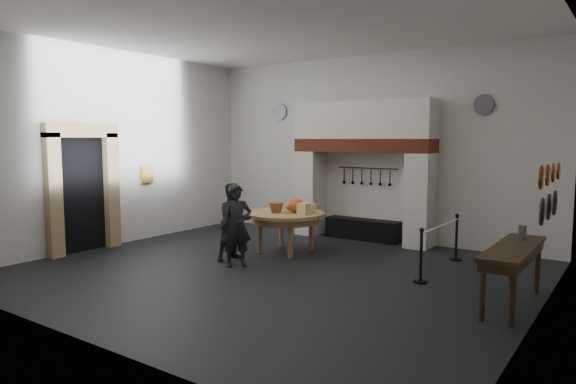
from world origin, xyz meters
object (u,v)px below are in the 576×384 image
Objects in this scene: visitor_far at (235,222)px; barrier_post_far at (456,238)px; side_table at (514,248)px; visitor_near at (237,226)px; barrier_post_near at (421,257)px; iron_range at (363,229)px; work_table at (286,214)px.

barrier_post_far is (3.74, 2.55, -0.34)m from visitor_far.
visitor_far is at bearing -178.36° from side_table.
visitor_near is 4.47m from barrier_post_far.
visitor_far is 1.75× the size of barrier_post_near.
visitor_far reaches higher than barrier_post_far.
barrier_post_near is at bearing -48.42° from iron_range.
side_table is (4.10, -3.27, 0.62)m from iron_range.
side_table reaches higher than iron_range.
barrier_post_near is at bearing -90.00° from barrier_post_far.
iron_range is 3.94m from visitor_near.
iron_range is 1.21× the size of visitor_far.
work_table is 0.78× the size of side_table.
barrier_post_near is 2.00m from barrier_post_far.
visitor_near is at bearing -138.57° from barrier_post_far.
iron_range is at bearing -1.44° from visitor_far.
side_table is (4.89, 0.55, 0.07)m from visitor_near.
visitor_far is 5.29m from side_table.
iron_range is 3.66m from visitor_far.
work_table is at bearing -157.72° from barrier_post_far.
side_table is 2.44× the size of barrier_post_far.
iron_range is 5.28m from side_table.
visitor_far is at bearing -145.74° from barrier_post_far.
work_table is at bearing 168.92° from barrier_post_near.
iron_range is at bearing 71.24° from work_table.
iron_range is 2.11× the size of barrier_post_near.
visitor_near is (-0.04, -1.59, -0.04)m from work_table.
barrier_post_near is (2.55, -2.87, 0.20)m from iron_range.
side_table is at bearing -38.55° from iron_range.
iron_range is at bearing 131.58° from barrier_post_near.
barrier_post_far reaches higher than iron_range.
iron_range is 1.19× the size of visitor_near.
side_table is at bearing -46.38° from visitor_near.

